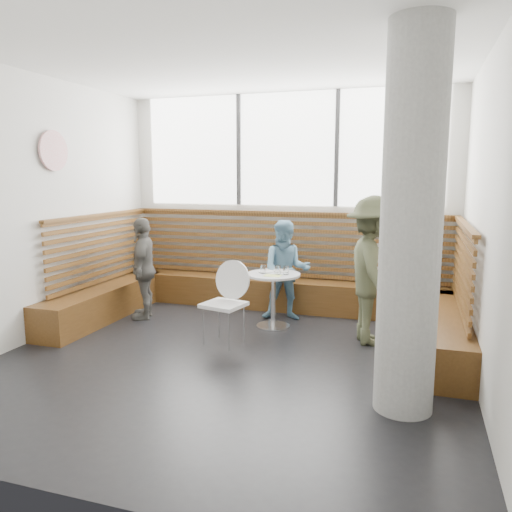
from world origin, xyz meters
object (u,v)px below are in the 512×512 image
(concrete_column, at_px, (411,225))
(child_back, at_px, (286,270))
(cafe_chair, at_px, (226,295))
(cafe_table, at_px, (273,289))
(child_left, at_px, (144,268))
(adult_man, at_px, (373,271))

(concrete_column, distance_m, child_back, 2.99)
(concrete_column, height_order, child_back, concrete_column)
(cafe_chair, bearing_deg, cafe_table, 76.57)
(concrete_column, xyz_separation_m, child_back, (-1.64, 2.32, -0.90))
(cafe_table, relative_size, child_left, 0.51)
(concrete_column, distance_m, cafe_chair, 2.59)
(concrete_column, height_order, adult_man, concrete_column)
(child_back, bearing_deg, child_left, -177.09)
(child_back, bearing_deg, cafe_chair, -123.32)
(adult_man, distance_m, child_left, 3.15)
(cafe_table, height_order, cafe_chair, cafe_chair)
(adult_man, bearing_deg, cafe_chair, 88.64)
(cafe_table, distance_m, child_left, 1.87)
(cafe_chair, distance_m, child_left, 1.61)
(concrete_column, bearing_deg, child_back, 125.30)
(concrete_column, xyz_separation_m, cafe_table, (-1.71, 1.91, -1.08))
(cafe_chair, distance_m, adult_man, 1.77)
(cafe_chair, relative_size, child_left, 0.69)
(concrete_column, distance_m, cafe_table, 2.78)
(cafe_chair, distance_m, child_back, 1.25)
(cafe_chair, xyz_separation_m, child_left, (-1.48, 0.63, 0.13))
(cafe_chair, height_order, child_back, child_back)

